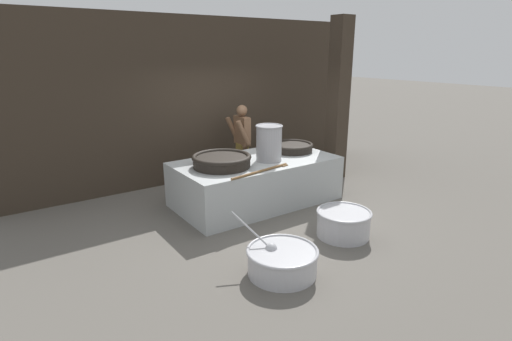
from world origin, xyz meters
name	(u,v)px	position (x,y,z in m)	size (l,w,h in m)	color
ground_plane	(256,202)	(0.00, 0.00, 0.00)	(60.00, 60.00, 0.00)	#666059
back_wall	(203,100)	(0.00, 2.03, 1.72)	(8.79, 0.24, 3.43)	#382D23
support_pillar	(338,100)	(2.35, 0.28, 1.72)	(0.36, 0.36, 3.43)	#382D23
hearth_platform	(256,181)	(0.00, 0.00, 0.41)	(2.95, 1.57, 0.82)	#B2B7B7
giant_wok_near	(222,160)	(-0.74, -0.04, 0.93)	(1.02, 1.02, 0.21)	black
giant_wok_far	(291,147)	(0.96, 0.14, 0.91)	(0.86, 0.86, 0.16)	black
stock_pot	(269,143)	(0.17, -0.17, 1.15)	(0.49, 0.49, 0.65)	#9E9EA3
stirring_paddle	(263,170)	(-0.33, -0.67, 0.84)	(1.24, 0.27, 0.04)	brown
cook	(242,141)	(0.49, 1.23, 0.89)	(0.41, 0.62, 1.65)	brown
prep_bowl_vegetables	(282,260)	(-1.18, -2.27, 0.19)	(0.92, 1.11, 0.73)	#B7B7BC
prep_bowl_meat	(344,222)	(0.27, -1.95, 0.23)	(0.84, 0.84, 0.41)	#B7B7BC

